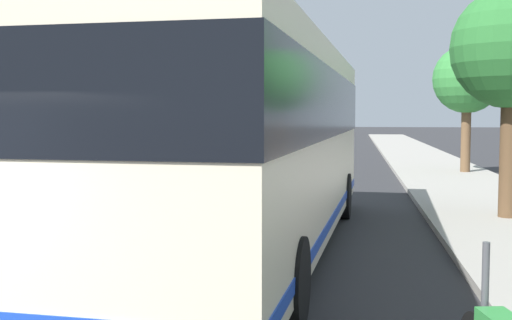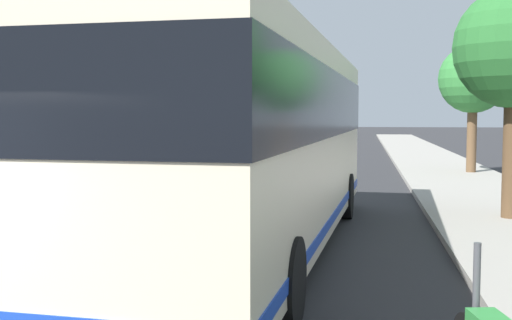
{
  "view_description": "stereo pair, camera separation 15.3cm",
  "coord_description": "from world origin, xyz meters",
  "views": [
    {
      "loc": [
        -3.16,
        -3.68,
        2.31
      ],
      "look_at": [
        7.43,
        -2.03,
        1.53
      ],
      "focal_mm": 44.21,
      "sensor_mm": 36.0,
      "label": 1
    },
    {
      "loc": [
        -3.13,
        -3.83,
        2.31
      ],
      "look_at": [
        7.43,
        -2.03,
        1.53
      ],
      "focal_mm": 44.21,
      "sensor_mm": 36.0,
      "label": 2
    }
  ],
  "objects": [
    {
      "name": "lane_divider_line",
      "position": [
        10.0,
        0.0,
        0.0
      ],
      "size": [
        110.0,
        0.16,
        0.01
      ],
      "primitive_type": "cube",
      "color": "silver",
      "rests_on": "ground"
    },
    {
      "name": "car_side_street",
      "position": [
        39.95,
        1.98,
        0.71
      ],
      "size": [
        4.6,
        2.04,
        1.48
      ],
      "rotation": [
        0.0,
        0.0,
        3.18
      ],
      "color": "red",
      "rests_on": "ground"
    },
    {
      "name": "utility_pole",
      "position": [
        11.38,
        -6.99,
        3.02
      ],
      "size": [
        0.23,
        0.23,
        6.04
      ],
      "primitive_type": "cylinder",
      "color": "slate",
      "rests_on": "ground"
    },
    {
      "name": "roadside_tree_far_block",
      "position": [
        21.36,
        -7.83,
        3.56
      ],
      "size": [
        2.54,
        2.54,
        4.88
      ],
      "color": "brown",
      "rests_on": "ground"
    },
    {
      "name": "coach_bus",
      "position": [
        7.22,
        -2.1,
        1.97
      ],
      "size": [
        11.63,
        3.22,
        3.4
      ],
      "rotation": [
        0.0,
        0.0,
        -0.06
      ],
      "color": "beige",
      "rests_on": "ground"
    },
    {
      "name": "car_far_distant",
      "position": [
        27.97,
        2.31,
        0.7
      ],
      "size": [
        4.61,
        1.97,
        1.46
      ],
      "rotation": [
        0.0,
        0.0,
        3.16
      ],
      "color": "#2D7238",
      "rests_on": "ground"
    }
  ]
}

